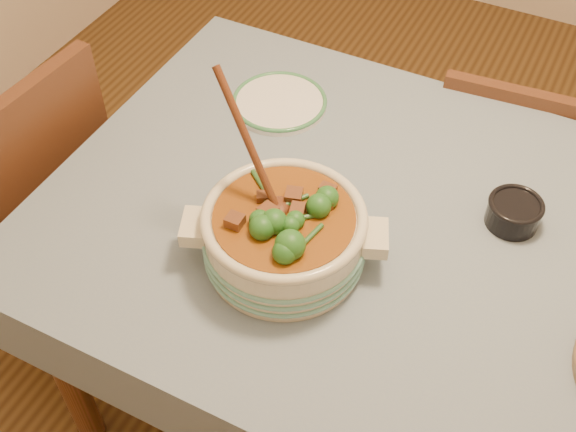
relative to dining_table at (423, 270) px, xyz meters
The scene contains 7 objects.
floor 0.66m from the dining_table, ahead, with size 4.50×4.50×0.00m, color #432A13.
dining_table is the anchor object (origin of this frame).
stew_casserole 0.35m from the dining_table, 145.55° to the right, with size 0.41×0.41×0.39m.
white_plate 0.56m from the dining_table, 151.80° to the left, with size 0.30×0.30×0.02m.
condiment_bowl 0.23m from the dining_table, 44.20° to the left, with size 0.13×0.13×0.06m.
chair_far 0.68m from the dining_table, 87.11° to the left, with size 0.40×0.40×0.79m.
chair_left 1.07m from the dining_table, behind, with size 0.45×0.45×0.91m.
Camera 1 is at (0.18, -1.00, 1.91)m, focal length 45.00 mm.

